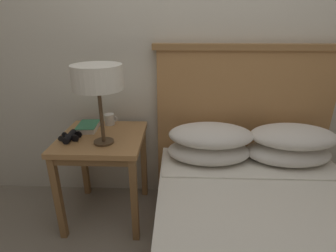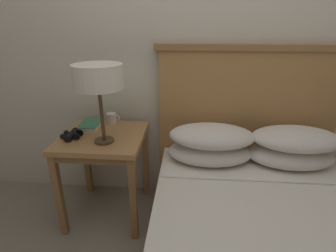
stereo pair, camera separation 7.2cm
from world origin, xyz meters
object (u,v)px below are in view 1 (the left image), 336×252
at_px(bed, 266,231).
at_px(binoculars_pair, 70,136).
at_px(coffee_mug, 110,119).
at_px(nightstand, 103,147).
at_px(table_lamp, 98,79).
at_px(book_on_nightstand, 88,127).

bearing_deg(bed, binoculars_pair, 161.68).
relative_size(binoculars_pair, coffee_mug, 1.56).
distance_m(nightstand, bed, 1.18).
xyz_separation_m(bed, coffee_mug, (-1.04, 0.70, 0.41)).
height_order(nightstand, table_lamp, table_lamp).
distance_m(bed, binoculars_pair, 1.36).
distance_m(book_on_nightstand, binoculars_pair, 0.19).
bearing_deg(coffee_mug, nightstand, -91.93).
bearing_deg(book_on_nightstand, nightstand, -40.17).
bearing_deg(binoculars_pair, book_on_nightstand, 71.98).
distance_m(nightstand, table_lamp, 0.53).
height_order(table_lamp, binoculars_pair, table_lamp).
relative_size(nightstand, book_on_nightstand, 3.12).
relative_size(table_lamp, book_on_nightstand, 2.37).
relative_size(nightstand, binoculars_pair, 4.17).
relative_size(bed, book_on_nightstand, 8.61).
relative_size(nightstand, bed, 0.36).
bearing_deg(bed, coffee_mug, 146.13).
distance_m(binoculars_pair, coffee_mug, 0.35).
xyz_separation_m(table_lamp, book_on_nightstand, (-0.18, 0.23, -0.41)).
relative_size(nightstand, coffee_mug, 6.51).
relative_size(nightstand, table_lamp, 1.31).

